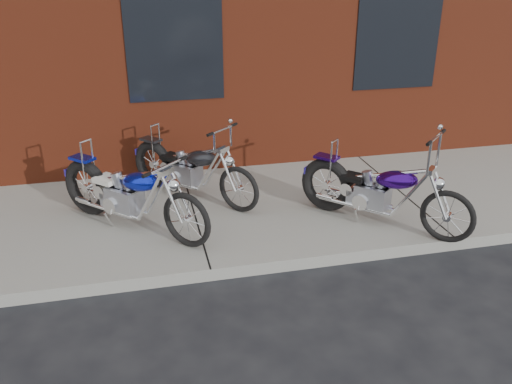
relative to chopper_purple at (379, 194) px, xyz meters
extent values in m
plane|color=black|center=(-2.23, -0.62, -0.56)|extent=(120.00, 120.00, 0.00)
cube|color=gray|center=(-2.23, 0.88, -0.49)|extent=(22.00, 3.00, 0.15)
torus|color=black|center=(-0.40, 0.42, -0.05)|extent=(0.60, 0.63, 0.73)
torus|color=black|center=(0.69, -0.73, -0.08)|extent=(0.50, 0.53, 0.66)
cube|color=#9E9FA5|center=(0.04, -0.05, -0.06)|extent=(0.48, 0.49, 0.30)
ellipsoid|color=#320A76|center=(0.24, -0.25, 0.24)|extent=(0.57, 0.59, 0.31)
cube|color=black|center=(-0.14, 0.14, 0.14)|extent=(0.37, 0.37, 0.06)
cylinder|color=white|center=(0.60, -0.64, 0.18)|extent=(0.23, 0.24, 0.54)
cylinder|color=white|center=(0.51, -0.55, 0.85)|extent=(0.43, 0.40, 0.03)
cylinder|color=white|center=(-0.34, 0.36, 0.34)|extent=(0.03, 0.03, 0.48)
cylinder|color=white|center=(-0.02, 0.20, -0.19)|extent=(0.66, 0.70, 0.05)
torus|color=black|center=(-3.47, 1.01, -0.03)|extent=(0.64, 0.64, 0.75)
torus|color=black|center=(-2.31, -0.15, -0.07)|extent=(0.53, 0.53, 0.68)
cube|color=#9E9FA5|center=(-2.99, 0.54, -0.04)|extent=(0.50, 0.50, 0.31)
ellipsoid|color=#1021CD|center=(-2.79, 0.33, 0.26)|extent=(0.60, 0.60, 0.32)
cube|color=silver|center=(-3.19, 0.73, 0.16)|extent=(0.38, 0.38, 0.06)
cylinder|color=white|center=(-2.40, -0.06, 0.20)|extent=(0.24, 0.24, 0.56)
cylinder|color=white|center=(-2.49, 0.04, 0.54)|extent=(0.43, 0.43, 0.03)
cylinder|color=white|center=(-3.41, 0.95, 0.36)|extent=(0.03, 0.03, 0.50)
cylinder|color=white|center=(-3.07, 0.79, -0.18)|extent=(0.70, 0.70, 0.05)
torus|color=black|center=(-2.58, 1.76, -0.06)|extent=(0.58, 0.61, 0.70)
torus|color=black|center=(-1.54, 0.64, -0.10)|extent=(0.48, 0.51, 0.63)
cube|color=#9E9FA5|center=(-2.16, 1.31, -0.07)|extent=(0.46, 0.47, 0.29)
ellipsoid|color=#242529|center=(-1.97, 1.11, 0.21)|extent=(0.55, 0.56, 0.30)
cube|color=black|center=(-2.33, 1.49, 0.12)|extent=(0.36, 0.36, 0.06)
cylinder|color=white|center=(-1.62, 0.73, 0.16)|extent=(0.22, 0.23, 0.52)
cylinder|color=white|center=(-1.71, 0.82, 0.69)|extent=(0.41, 0.39, 0.03)
cylinder|color=white|center=(-2.53, 1.71, 0.31)|extent=(0.03, 0.03, 0.47)
cylinder|color=white|center=(-2.22, 1.54, -0.20)|extent=(0.63, 0.67, 0.05)
camera|label=1|loc=(-2.90, -5.67, 2.73)|focal=38.00mm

